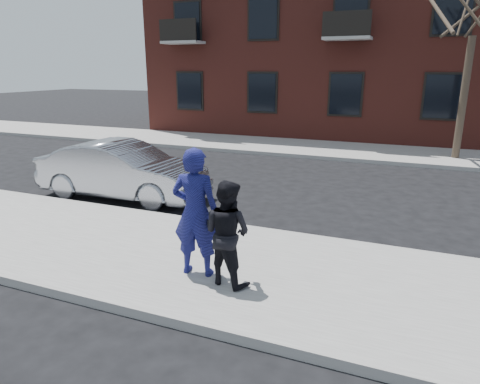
% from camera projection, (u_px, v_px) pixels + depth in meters
% --- Properties ---
extents(ground, '(100.00, 100.00, 0.00)m').
position_uv_depth(ground, '(215.00, 263.00, 7.53)').
color(ground, black).
rests_on(ground, ground).
extents(near_sidewalk, '(50.00, 3.50, 0.15)m').
position_uv_depth(near_sidewalk, '(208.00, 265.00, 7.28)').
color(near_sidewalk, gray).
rests_on(near_sidewalk, ground).
extents(near_curb, '(50.00, 0.10, 0.15)m').
position_uv_depth(near_curb, '(247.00, 229.00, 8.88)').
color(near_curb, '#999691').
rests_on(near_curb, ground).
extents(far_sidewalk, '(50.00, 3.50, 0.15)m').
position_uv_depth(far_sidewalk, '(333.00, 150.00, 17.51)').
color(far_sidewalk, gray).
rests_on(far_sidewalk, ground).
extents(far_curb, '(50.00, 0.10, 0.15)m').
position_uv_depth(far_curb, '(324.00, 158.00, 15.91)').
color(far_curb, '#999691').
rests_on(far_curb, ground).
extents(apartment_building, '(24.30, 10.30, 12.30)m').
position_uv_depth(apartment_building, '(406.00, 8.00, 21.08)').
color(apartment_building, maroon).
rests_on(apartment_building, ground).
extents(silver_sedan, '(4.52, 1.69, 1.47)m').
position_uv_depth(silver_sedan, '(123.00, 170.00, 11.11)').
color(silver_sedan, '#999BA3').
rests_on(silver_sedan, ground).
extents(man_hoodie, '(0.80, 0.58, 2.03)m').
position_uv_depth(man_hoodie, '(196.00, 212.00, 6.56)').
color(man_hoodie, navy).
rests_on(man_hoodie, near_sidewalk).
extents(man_peacoat, '(0.90, 0.78, 1.61)m').
position_uv_depth(man_peacoat, '(227.00, 233.00, 6.33)').
color(man_peacoat, black).
rests_on(man_peacoat, near_sidewalk).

